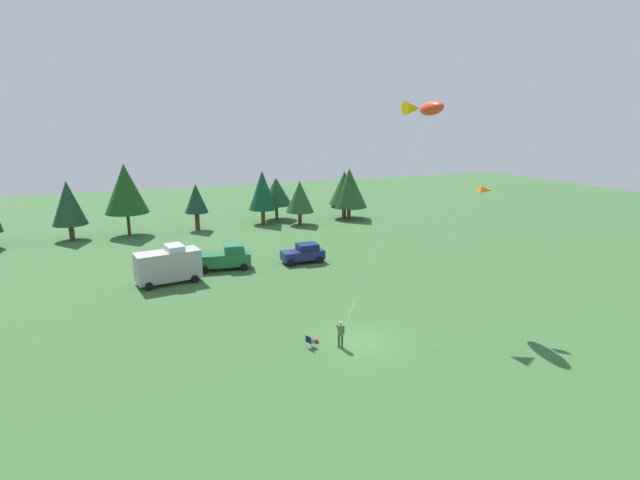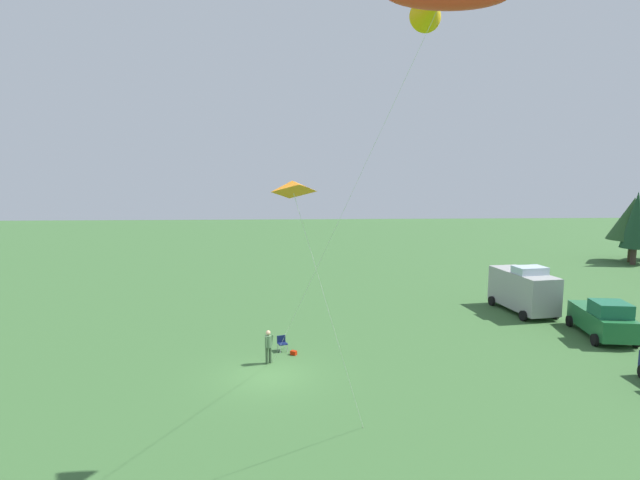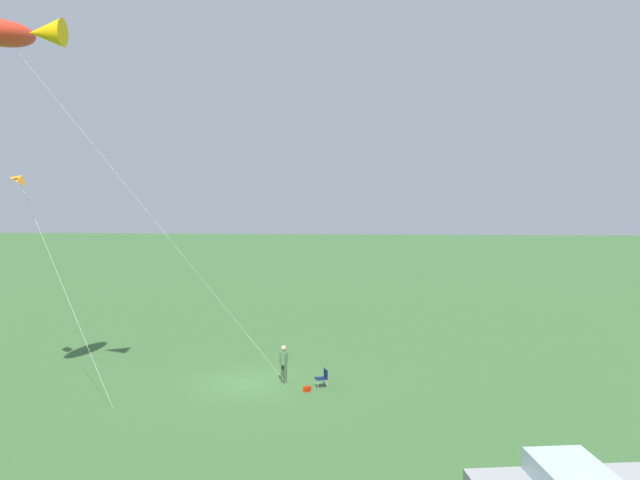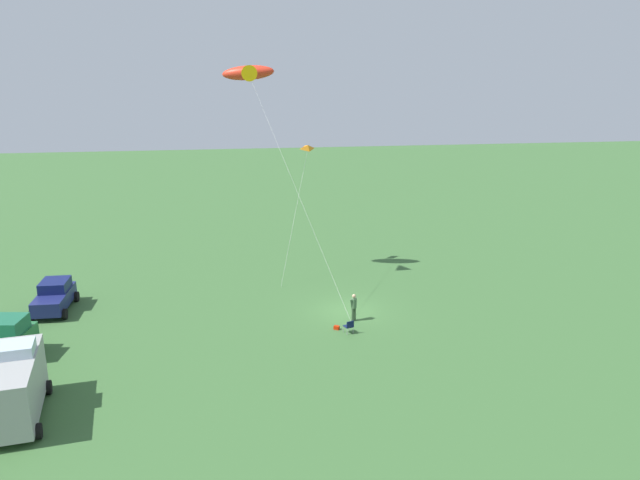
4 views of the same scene
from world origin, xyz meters
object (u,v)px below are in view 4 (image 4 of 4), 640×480
object	(u,v)px
kite_delta_orange	(308,148)
truck_green_flatbed	(1,347)
van_motorhome_grey	(12,386)
backpack_on_grass	(337,328)
folding_chair	(349,326)
kite_large_fish	(248,73)
car_navy_hatch	(54,296)
person_kite_flyer	(354,305)

from	to	relation	value
kite_delta_orange	truck_green_flatbed	bearing A→B (deg)	128.49
van_motorhome_grey	kite_delta_orange	bearing A→B (deg)	-46.99
backpack_on_grass	folding_chair	bearing A→B (deg)	-136.75
folding_chair	van_motorhome_grey	size ratio (longest dim) A/B	0.14
backpack_on_grass	truck_green_flatbed	world-z (taller)	truck_green_flatbed
kite_delta_orange	kite_large_fish	bearing A→B (deg)	113.24
van_motorhome_grey	kite_delta_orange	xyz separation A→B (m)	(19.89, -15.86, 7.62)
folding_chair	kite_large_fish	world-z (taller)	kite_large_fish
backpack_on_grass	car_navy_hatch	distance (m)	18.37
van_motorhome_grey	kite_large_fish	world-z (taller)	kite_large_fish
folding_chair	person_kite_flyer	bearing A→B (deg)	-39.89
kite_large_fish	car_navy_hatch	bearing A→B (deg)	110.60
folding_chair	kite_large_fish	distance (m)	18.83
car_navy_hatch	backpack_on_grass	bearing A→B (deg)	-106.98
van_motorhome_grey	car_navy_hatch	distance (m)	13.23
folding_chair	car_navy_hatch	size ratio (longest dim) A/B	0.19
person_kite_flyer	van_motorhome_grey	size ratio (longest dim) A/B	0.31
backpack_on_grass	kite_delta_orange	xyz separation A→B (m)	(12.42, 0.08, 9.15)
kite_delta_orange	backpack_on_grass	bearing A→B (deg)	-179.65
truck_green_flatbed	car_navy_hatch	bearing A→B (deg)	2.65
van_motorhome_grey	kite_large_fish	size ratio (longest dim) A/B	0.37
person_kite_flyer	kite_large_fish	bearing A→B (deg)	-12.79
truck_green_flatbed	van_motorhome_grey	bearing A→B (deg)	-148.70
car_navy_hatch	kite_delta_orange	world-z (taller)	kite_delta_orange
backpack_on_grass	van_motorhome_grey	distance (m)	17.66
folding_chair	car_navy_hatch	distance (m)	19.17
backpack_on_grass	car_navy_hatch	size ratio (longest dim) A/B	0.08
backpack_on_grass	kite_large_fish	bearing A→B (deg)	22.78
kite_large_fish	folding_chair	bearing A→B (deg)	-155.72
person_kite_flyer	kite_delta_orange	bearing A→B (deg)	-37.21
car_navy_hatch	folding_chair	bearing A→B (deg)	-108.31
folding_chair	kite_delta_orange	size ratio (longest dim) A/B	0.09
person_kite_flyer	kite_delta_orange	size ratio (longest dim) A/B	0.18
car_navy_hatch	kite_large_fish	size ratio (longest dim) A/B	0.28
kite_large_fish	van_motorhome_grey	bearing A→B (deg)	147.44
truck_green_flatbed	kite_large_fish	world-z (taller)	kite_large_fish
backpack_on_grass	kite_delta_orange	size ratio (longest dim) A/B	0.03
truck_green_flatbed	car_navy_hatch	xyz separation A→B (m)	(7.67, -0.78, -0.15)
car_navy_hatch	kite_delta_orange	distance (m)	20.42
car_navy_hatch	kite_delta_orange	bearing A→B (deg)	-67.75
person_kite_flyer	backpack_on_grass	xyz separation A→B (m)	(-1.15, 1.27, -0.91)
kite_delta_orange	car_navy_hatch	bearing A→B (deg)	111.27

